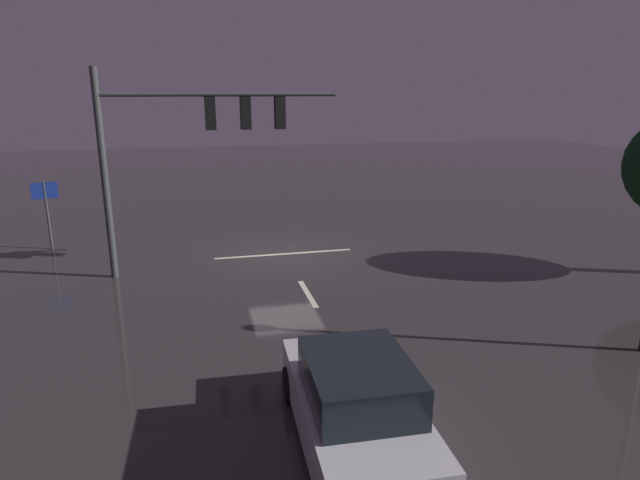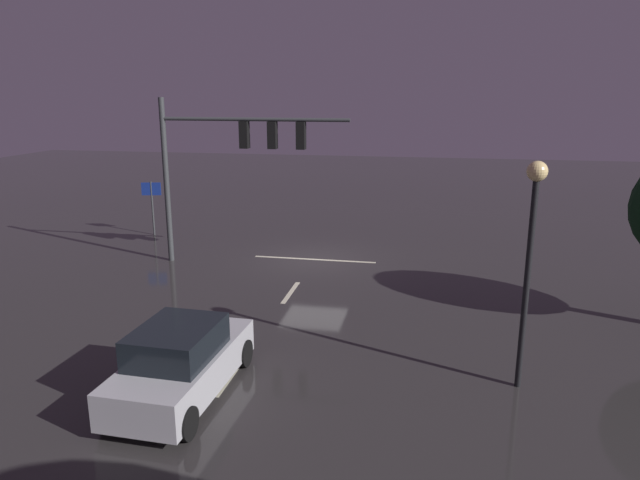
{
  "view_description": "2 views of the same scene",
  "coord_description": "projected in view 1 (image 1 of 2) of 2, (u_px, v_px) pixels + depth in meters",
  "views": [
    {
      "loc": [
        3.1,
        18.51,
        5.75
      ],
      "look_at": [
        -0.34,
        4.12,
        1.64
      ],
      "focal_mm": 30.34,
      "sensor_mm": 36.0,
      "label": 1
    },
    {
      "loc": [
        -4.48,
        22.02,
        6.57
      ],
      "look_at": [
        -0.66,
        2.13,
        1.4
      ],
      "focal_mm": 32.38,
      "sensor_mm": 36.0,
      "label": 2
    }
  ],
  "objects": [
    {
      "name": "ground_plane",
      "position": [
        284.0,
        255.0,
        19.58
      ],
      "size": [
        80.0,
        80.0,
        0.0
      ],
      "primitive_type": "plane",
      "color": "#2D2B2B"
    },
    {
      "name": "lane_dash_far",
      "position": [
        308.0,
        293.0,
        15.83
      ],
      "size": [
        0.16,
        2.2,
        0.01
      ],
      "primitive_type": "cube",
      "rotation": [
        0.0,
        0.0,
        1.57
      ],
      "color": "beige",
      "rests_on": "ground_plane"
    },
    {
      "name": "lane_dash_mid",
      "position": [
        375.0,
        405.0,
        10.21
      ],
      "size": [
        0.16,
        2.2,
        0.01
      ],
      "primitive_type": "cube",
      "rotation": [
        0.0,
        0.0,
        1.57
      ],
      "color": "beige",
      "rests_on": "ground_plane"
    },
    {
      "name": "stop_bar",
      "position": [
        284.0,
        254.0,
        19.66
      ],
      "size": [
        5.0,
        0.16,
        0.01
      ],
      "primitive_type": "cube",
      "color": "beige",
      "rests_on": "ground_plane"
    },
    {
      "name": "route_sign",
      "position": [
        46.0,
        200.0,
        19.83
      ],
      "size": [
        0.89,
        0.26,
        2.56
      ],
      "color": "#383A3D",
      "rests_on": "ground_plane"
    },
    {
      "name": "car_approaching",
      "position": [
        356.0,
        406.0,
        8.77
      ],
      "size": [
        2.04,
        4.42,
        1.7
      ],
      "color": "#B7B7BC",
      "rests_on": "ground_plane"
    },
    {
      "name": "traffic_signal_assembly",
      "position": [
        192.0,
        132.0,
        16.67
      ],
      "size": [
        7.34,
        0.47,
        6.43
      ],
      "color": "#383A3D",
      "rests_on": "ground_plane"
    }
  ]
}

